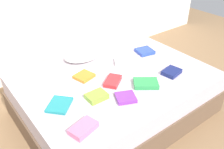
# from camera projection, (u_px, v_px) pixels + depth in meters

# --- Properties ---
(ground_plane) EXTENTS (8.00, 8.00, 0.00)m
(ground_plane) POSITION_uv_depth(u_px,v_px,m) (115.00, 111.00, 2.88)
(ground_plane) COLOR #93704C
(bed) EXTENTS (2.00, 1.50, 0.50)m
(bed) POSITION_uv_depth(u_px,v_px,m) (115.00, 94.00, 2.75)
(bed) COLOR brown
(bed) RESTS_ON ground
(pillow) EXTENTS (0.46, 0.34, 0.10)m
(pillow) POSITION_uv_depth(u_px,v_px,m) (83.00, 55.00, 2.90)
(pillow) COLOR white
(pillow) RESTS_ON bed
(textbook_red) EXTENTS (0.26, 0.24, 0.04)m
(textbook_red) POSITION_uv_depth(u_px,v_px,m) (113.00, 81.00, 2.48)
(textbook_red) COLOR red
(textbook_red) RESTS_ON bed
(textbook_teal) EXTENTS (0.29, 0.29, 0.02)m
(textbook_teal) POSITION_uv_depth(u_px,v_px,m) (59.00, 105.00, 2.18)
(textbook_teal) COLOR teal
(textbook_teal) RESTS_ON bed
(textbook_green) EXTENTS (0.29, 0.28, 0.04)m
(textbook_green) POSITION_uv_depth(u_px,v_px,m) (146.00, 83.00, 2.44)
(textbook_green) COLOR green
(textbook_green) RESTS_ON bed
(textbook_blue) EXTENTS (0.23, 0.22, 0.04)m
(textbook_blue) POSITION_uv_depth(u_px,v_px,m) (145.00, 51.00, 3.04)
(textbook_blue) COLOR #2847B7
(textbook_blue) RESTS_ON bed
(textbook_orange) EXTENTS (0.22, 0.21, 0.03)m
(textbook_orange) POSITION_uv_depth(u_px,v_px,m) (84.00, 76.00, 2.57)
(textbook_orange) COLOR orange
(textbook_orange) RESTS_ON bed
(textbook_navy) EXTENTS (0.22, 0.19, 0.04)m
(textbook_navy) POSITION_uv_depth(u_px,v_px,m) (172.00, 72.00, 2.63)
(textbook_navy) COLOR navy
(textbook_navy) RESTS_ON bed
(textbook_purple) EXTENTS (0.23, 0.22, 0.03)m
(textbook_purple) POSITION_uv_depth(u_px,v_px,m) (126.00, 97.00, 2.26)
(textbook_purple) COLOR purple
(textbook_purple) RESTS_ON bed
(textbook_lime) EXTENTS (0.19, 0.15, 0.05)m
(textbook_lime) POSITION_uv_depth(u_px,v_px,m) (97.00, 96.00, 2.26)
(textbook_lime) COLOR #8CC638
(textbook_lime) RESTS_ON bed
(textbook_pink) EXTENTS (0.25, 0.19, 0.05)m
(textbook_pink) POSITION_uv_depth(u_px,v_px,m) (83.00, 128.00, 1.92)
(textbook_pink) COLOR pink
(textbook_pink) RESTS_ON bed
(textbook_white) EXTENTS (0.26, 0.25, 0.04)m
(textbook_white) POSITION_uv_depth(u_px,v_px,m) (124.00, 62.00, 2.82)
(textbook_white) COLOR white
(textbook_white) RESTS_ON bed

